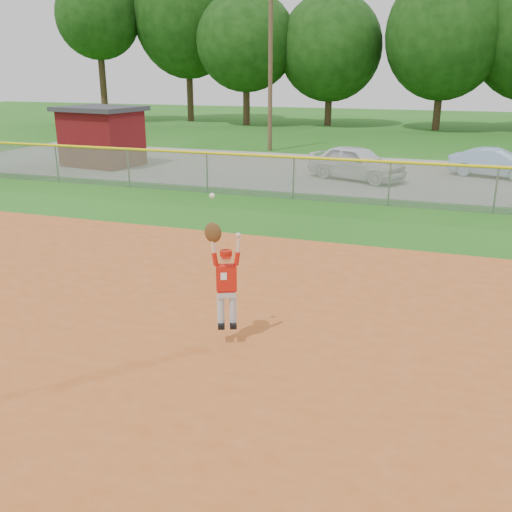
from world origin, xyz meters
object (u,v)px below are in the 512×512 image
at_px(utility_shed, 102,136).
at_px(car_blue, 495,163).
at_px(car_white_a, 357,163).
at_px(ballplayer, 224,276).

bearing_deg(utility_shed, car_blue, 8.57).
relative_size(car_white_a, ballplayer, 1.82).
height_order(car_white_a, car_blue, car_white_a).
height_order(utility_shed, ballplayer, utility_shed).
distance_m(utility_shed, ballplayer, 19.90).
xyz_separation_m(car_white_a, utility_shed, (-12.08, -0.19, 0.69)).
bearing_deg(car_white_a, utility_shed, 113.15).
bearing_deg(car_blue, car_white_a, 131.58).
bearing_deg(car_blue, utility_shed, 116.01).
bearing_deg(car_white_a, car_blue, -43.62).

